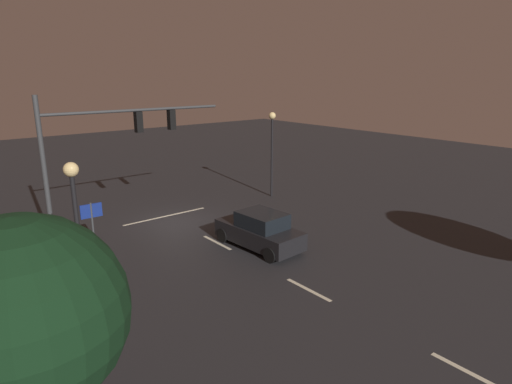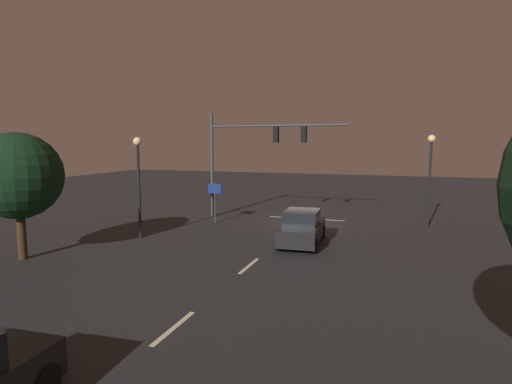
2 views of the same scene
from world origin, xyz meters
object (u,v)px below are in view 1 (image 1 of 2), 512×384
(traffic_signal_assembly, at_px, (108,140))
(car_approaching, at_px, (260,231))
(street_lamp_left_kerb, at_px, (272,139))
(route_sign, at_px, (92,219))
(tree_right_near, at_px, (24,316))
(street_lamp_right_kerb, at_px, (76,215))

(traffic_signal_assembly, height_order, car_approaching, traffic_signal_assembly)
(car_approaching, distance_m, street_lamp_left_kerb, 9.21)
(street_lamp_left_kerb, height_order, route_sign, street_lamp_left_kerb)
(tree_right_near, bearing_deg, route_sign, -114.07)
(car_approaching, relative_size, tree_right_near, 0.82)
(traffic_signal_assembly, distance_m, car_approaching, 8.24)
(route_sign, distance_m, tree_right_near, 11.15)
(traffic_signal_assembly, bearing_deg, street_lamp_left_kerb, -176.88)
(street_lamp_left_kerb, bearing_deg, traffic_signal_assembly, 3.12)
(route_sign, bearing_deg, street_lamp_left_kerb, -167.87)
(traffic_signal_assembly, bearing_deg, street_lamp_right_kerb, 62.06)
(street_lamp_right_kerb, height_order, route_sign, street_lamp_right_kerb)
(street_lamp_right_kerb, height_order, tree_right_near, tree_right_near)
(car_approaching, relative_size, street_lamp_right_kerb, 0.85)
(street_lamp_left_kerb, height_order, street_lamp_right_kerb, street_lamp_left_kerb)
(street_lamp_right_kerb, bearing_deg, car_approaching, -169.91)
(street_lamp_left_kerb, bearing_deg, car_approaching, 45.29)
(route_sign, bearing_deg, street_lamp_right_kerb, 68.03)
(tree_right_near, bearing_deg, street_lamp_left_kerb, -143.07)
(street_lamp_right_kerb, distance_m, tree_right_near, 5.62)
(car_approaching, distance_m, street_lamp_right_kerb, 8.93)
(traffic_signal_assembly, relative_size, street_lamp_left_kerb, 1.66)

